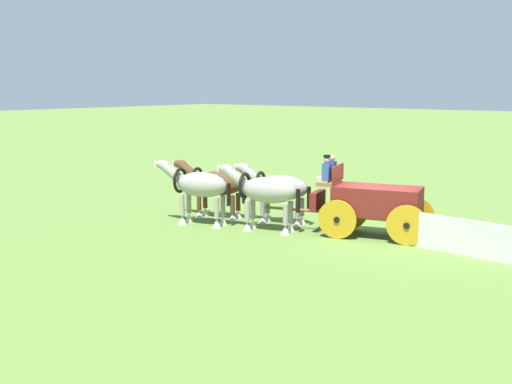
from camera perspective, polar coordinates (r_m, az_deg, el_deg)
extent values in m
plane|color=olive|center=(21.51, 10.81, -3.99)|extent=(220.00, 220.00, 0.00)
cube|color=maroon|center=(21.26, 10.91, -0.78)|extent=(3.10, 2.07, 0.95)
cube|color=brown|center=(21.59, 6.63, 0.87)|extent=(0.86, 1.34, 0.12)
cube|color=maroon|center=(21.81, 5.59, -0.73)|extent=(0.52, 1.12, 0.60)
cube|color=maroon|center=(21.46, 7.42, 1.71)|extent=(0.38, 1.21, 0.55)
cube|color=gold|center=(21.37, 10.86, -2.30)|extent=(3.05, 0.97, 0.16)
cylinder|color=gold|center=(20.89, 7.36, -2.48)|extent=(1.27, 0.42, 1.30)
cylinder|color=black|center=(20.89, 7.36, -2.48)|extent=(0.24, 0.23, 0.20)
cylinder|color=gold|center=(22.38, 8.47, -1.69)|extent=(1.27, 0.42, 1.30)
cylinder|color=black|center=(22.38, 8.47, -1.69)|extent=(0.24, 0.23, 0.20)
cylinder|color=gold|center=(20.41, 13.50, -2.96)|extent=(1.27, 0.42, 1.30)
cylinder|color=black|center=(20.41, 13.50, -2.96)|extent=(0.24, 0.23, 0.20)
cylinder|color=gold|center=(21.93, 14.21, -2.12)|extent=(1.27, 0.42, 1.30)
cylinder|color=black|center=(21.93, 14.21, -2.12)|extent=(0.24, 0.23, 0.20)
cylinder|color=brown|center=(22.08, 3.97, -1.63)|extent=(2.54, 0.78, 0.10)
cube|color=#BCB293|center=(21.31, 6.10, 1.15)|extent=(0.47, 0.41, 0.16)
cube|color=#334C99|center=(21.24, 6.42, 1.87)|extent=(0.33, 0.41, 0.55)
sphere|color=tan|center=(21.19, 6.44, 2.90)|extent=(0.22, 0.22, 0.22)
cylinder|color=black|center=(21.18, 6.45, 3.25)|extent=(0.24, 0.24, 0.08)
cube|color=#2D2D33|center=(21.89, 6.57, 1.36)|extent=(0.47, 0.41, 0.16)
cube|color=#334C99|center=(21.81, 6.88, 2.06)|extent=(0.33, 0.41, 0.55)
sphere|color=tan|center=(21.77, 6.90, 3.06)|extent=(0.22, 0.22, 0.22)
ellipsoid|color=#9E998E|center=(21.66, 1.18, 0.18)|extent=(2.19, 1.40, 0.90)
cylinder|color=#9E998E|center=(21.85, -0.80, -1.75)|extent=(0.18, 0.18, 0.74)
cone|color=silver|center=(21.96, -0.80, -3.11)|extent=(0.30, 0.30, 0.32)
cylinder|color=#9E998E|center=(22.30, -0.28, -1.52)|extent=(0.18, 0.18, 0.74)
cone|color=silver|center=(22.40, -0.28, -2.85)|extent=(0.30, 0.30, 0.32)
cylinder|color=#9E998E|center=(21.32, 2.69, -2.05)|extent=(0.18, 0.18, 0.74)
cone|color=silver|center=(21.43, 2.68, -3.44)|extent=(0.30, 0.30, 0.32)
cylinder|color=#9E998E|center=(21.78, 3.15, -1.81)|extent=(0.18, 0.18, 0.74)
cone|color=silver|center=(21.89, 3.14, -3.17)|extent=(0.30, 0.30, 0.32)
cylinder|color=#9E998E|center=(22.11, -1.90, 1.40)|extent=(1.00, 0.59, 0.81)
ellipsoid|color=#9E998E|center=(22.23, -2.76, 2.11)|extent=(0.65, 0.41, 0.32)
cube|color=silver|center=(22.36, -3.41, 2.15)|extent=(0.08, 0.11, 0.24)
torus|color=black|center=(22.00, -1.03, 0.59)|extent=(0.36, 0.93, 0.93)
cylinder|color=black|center=(21.34, 3.82, -0.80)|extent=(0.14, 0.14, 0.80)
ellipsoid|color=#9E998E|center=(22.88, 2.40, 0.40)|extent=(2.09, 1.36, 0.89)
cylinder|color=#9E998E|center=(23.02, 0.60, -1.33)|extent=(0.18, 0.18, 0.67)
cone|color=silver|center=(23.12, 0.60, -2.50)|extent=(0.30, 0.30, 0.29)
cylinder|color=#9E998E|center=(23.47, 1.06, -1.12)|extent=(0.18, 0.18, 0.67)
cone|color=silver|center=(23.56, 1.06, -2.27)|extent=(0.30, 0.30, 0.29)
cylinder|color=#9E998E|center=(22.55, 3.77, -1.59)|extent=(0.18, 0.18, 0.67)
cone|color=silver|center=(22.65, 3.76, -2.78)|extent=(0.30, 0.30, 0.29)
cylinder|color=#9E998E|center=(23.00, 4.18, -1.37)|extent=(0.18, 0.18, 0.67)
cone|color=silver|center=(23.10, 4.16, -2.54)|extent=(0.30, 0.30, 0.29)
cylinder|color=#9E998E|center=(23.28, -0.44, 1.55)|extent=(1.00, 0.59, 0.81)
ellipsoid|color=#9E998E|center=(23.39, -1.26, 2.22)|extent=(0.65, 0.41, 0.32)
cube|color=silver|center=(23.51, -1.88, 2.26)|extent=(0.08, 0.11, 0.24)
torus|color=black|center=(23.18, 0.40, 0.78)|extent=(0.36, 0.92, 0.92)
cylinder|color=black|center=(22.59, 4.80, -0.51)|extent=(0.14, 0.14, 0.80)
ellipsoid|color=#9E998E|center=(22.75, -4.90, 0.68)|extent=(2.18, 1.40, 0.91)
cylinder|color=#9E998E|center=(23.01, -6.71, -1.19)|extent=(0.18, 0.18, 0.76)
cone|color=silver|center=(23.11, -6.68, -2.52)|extent=(0.30, 0.30, 0.33)
cylinder|color=#9E998E|center=(23.43, -6.10, -0.98)|extent=(0.18, 0.18, 0.76)
cone|color=silver|center=(23.54, -6.08, -2.29)|extent=(0.30, 0.30, 0.33)
cylinder|color=#9E998E|center=(22.35, -3.58, -1.47)|extent=(0.18, 0.18, 0.76)
cone|color=silver|center=(22.46, -3.57, -2.83)|extent=(0.30, 0.30, 0.33)
cylinder|color=#9E998E|center=(22.78, -3.02, -1.25)|extent=(0.18, 0.18, 0.76)
cone|color=silver|center=(22.89, -3.01, -2.59)|extent=(0.30, 0.30, 0.33)
cylinder|color=#9E998E|center=(23.32, -7.67, 1.82)|extent=(1.00, 0.59, 0.81)
ellipsoid|color=#9E998E|center=(23.48, -8.46, 2.49)|extent=(0.65, 0.41, 0.32)
cube|color=silver|center=(23.62, -9.04, 2.52)|extent=(0.08, 0.11, 0.24)
torus|color=black|center=(23.17, -6.88, 1.06)|extent=(0.36, 0.93, 0.94)
cylinder|color=black|center=(22.33, -2.50, -0.25)|extent=(0.14, 0.14, 0.80)
ellipsoid|color=brown|center=(23.91, -3.43, 0.81)|extent=(2.19, 1.40, 0.90)
cylinder|color=brown|center=(24.14, -5.18, -0.86)|extent=(0.18, 0.18, 0.67)
cone|color=silver|center=(24.23, -5.16, -1.98)|extent=(0.30, 0.30, 0.29)
cylinder|color=brown|center=(24.57, -4.63, -0.67)|extent=(0.18, 0.18, 0.67)
cone|color=silver|center=(24.66, -4.61, -1.77)|extent=(0.30, 0.30, 0.29)
cylinder|color=brown|center=(23.51, -2.14, -1.11)|extent=(0.18, 0.18, 0.67)
cone|color=silver|center=(23.60, -2.13, -2.26)|extent=(0.30, 0.30, 0.29)
cylinder|color=brown|center=(23.95, -1.63, -0.91)|extent=(0.18, 0.18, 0.67)
cone|color=silver|center=(24.04, -1.62, -2.03)|extent=(0.30, 0.30, 0.29)
cylinder|color=brown|center=(24.45, -6.12, 1.90)|extent=(1.00, 0.59, 0.81)
ellipsoid|color=brown|center=(24.60, -6.88, 2.54)|extent=(0.65, 0.41, 0.32)
cube|color=silver|center=(24.74, -7.44, 2.57)|extent=(0.08, 0.11, 0.24)
torus|color=black|center=(24.32, -5.35, 1.17)|extent=(0.36, 0.93, 0.93)
cylinder|color=black|center=(23.51, -1.11, -0.07)|extent=(0.14, 0.14, 0.80)
cube|color=silver|center=(19.75, 18.07, -3.88)|extent=(3.19, 0.33, 1.10)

